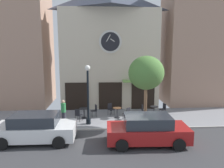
% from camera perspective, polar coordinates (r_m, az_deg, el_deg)
% --- Properties ---
extents(ground_plane, '(27.71, 10.17, 0.13)m').
position_cam_1_polar(ground_plane, '(13.35, 4.63, -12.77)').
color(ground_plane, gray).
extents(clock_building, '(8.31, 4.35, 10.27)m').
position_cam_1_polar(clock_building, '(18.83, -0.69, 10.21)').
color(clock_building, beige).
rests_on(clock_building, ground_plane).
extents(neighbor_building_left, '(6.42, 4.45, 13.97)m').
position_cam_1_polar(neighbor_building_left, '(21.14, -25.67, 13.79)').
color(neighbor_building_left, '#9E7A66').
rests_on(neighbor_building_left, ground_plane).
extents(neighbor_building_right, '(6.77, 3.98, 11.27)m').
position_cam_1_polar(neighbor_building_right, '(21.52, 23.00, 10.25)').
color(neighbor_building_right, '#9E7A66').
rests_on(neighbor_building_right, ground_plane).
extents(street_lamp, '(0.36, 0.36, 3.99)m').
position_cam_1_polar(street_lamp, '(14.12, -6.51, -2.87)').
color(street_lamp, black).
rests_on(street_lamp, ground_plane).
extents(street_tree, '(2.28, 2.05, 4.61)m').
position_cam_1_polar(street_tree, '(13.59, 9.23, 2.91)').
color(street_tree, brown).
rests_on(street_tree, ground_plane).
extents(cafe_table_center_left, '(0.70, 0.70, 0.76)m').
position_cam_1_polar(cafe_table_center_left, '(15.73, -7.56, -7.27)').
color(cafe_table_center_left, black).
rests_on(cafe_table_center_left, ground_plane).
extents(cafe_table_leftmost, '(0.62, 0.62, 0.77)m').
position_cam_1_polar(cafe_table_leftmost, '(15.67, 1.40, -7.35)').
color(cafe_table_leftmost, black).
rests_on(cafe_table_leftmost, ground_plane).
extents(cafe_table_rightmost, '(0.61, 0.61, 0.77)m').
position_cam_1_polar(cafe_table_rightmost, '(16.32, 11.31, -6.88)').
color(cafe_table_rightmost, black).
rests_on(cafe_table_rightmost, ground_plane).
extents(cafe_chair_facing_street, '(0.50, 0.50, 0.90)m').
position_cam_1_polar(cafe_chair_facing_street, '(16.82, 13.68, -6.38)').
color(cafe_chair_facing_street, black).
rests_on(cafe_chair_facing_street, ground_plane).
extents(cafe_chair_near_lamp, '(0.42, 0.42, 0.90)m').
position_cam_1_polar(cafe_chair_near_lamp, '(16.16, 8.53, -6.85)').
color(cafe_chair_near_lamp, black).
rests_on(cafe_chair_near_lamp, ground_plane).
extents(cafe_chair_outer, '(0.51, 0.51, 0.90)m').
position_cam_1_polar(cafe_chair_outer, '(16.01, -4.68, -6.93)').
color(cafe_chair_outer, black).
rests_on(cafe_chair_outer, ground_plane).
extents(cafe_chair_right_end, '(0.57, 0.57, 0.90)m').
position_cam_1_polar(cafe_chair_right_end, '(15.30, 4.12, -7.68)').
color(cafe_chair_right_end, black).
rests_on(cafe_chair_right_end, ground_plane).
extents(cafe_chair_left_end, '(0.55, 0.55, 0.90)m').
position_cam_1_polar(cafe_chair_left_end, '(16.33, -0.42, -6.57)').
color(cafe_chair_left_end, black).
rests_on(cafe_chair_left_end, ground_plane).
extents(cafe_chair_corner, '(0.53, 0.53, 0.90)m').
position_cam_1_polar(cafe_chair_corner, '(15.08, -9.14, -8.03)').
color(cafe_chair_corner, black).
rests_on(cafe_chair_corner, ground_plane).
extents(pedestrian_green, '(0.35, 0.35, 1.67)m').
position_cam_1_polar(pedestrian_green, '(14.63, -12.97, -7.34)').
color(pedestrian_green, '#2D2D38').
rests_on(pedestrian_green, ground_plane).
extents(parked_car_white, '(4.30, 2.02, 1.55)m').
position_cam_1_polar(parked_car_white, '(12.44, -20.03, -11.13)').
color(parked_car_white, white).
rests_on(parked_car_white, ground_plane).
extents(parked_car_red, '(4.36, 2.13, 1.55)m').
position_cam_1_polar(parked_car_red, '(11.65, 9.52, -12.08)').
color(parked_car_red, maroon).
rests_on(parked_car_red, ground_plane).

